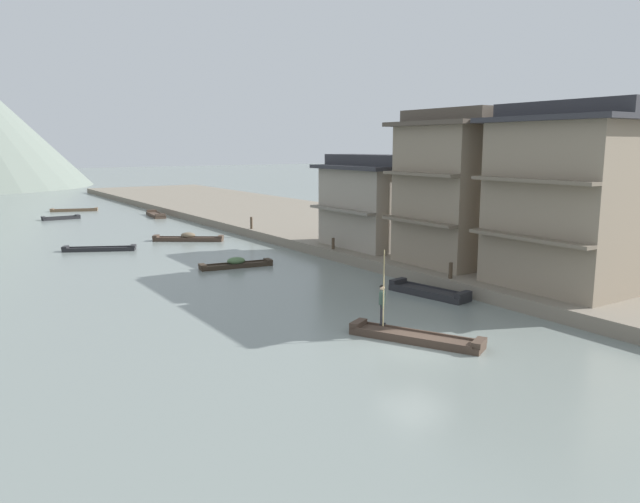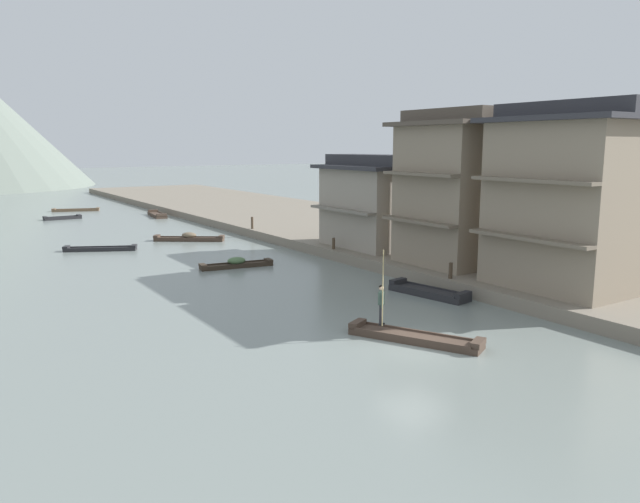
% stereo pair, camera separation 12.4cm
% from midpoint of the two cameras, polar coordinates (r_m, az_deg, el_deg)
% --- Properties ---
extents(ground_plane, '(400.00, 400.00, 0.00)m').
position_cam_midpoint_polar(ground_plane, '(23.06, 9.05, -8.90)').
color(ground_plane, gray).
extents(riverbank_right, '(18.00, 110.00, 0.67)m').
position_cam_midpoint_polar(riverbank_right, '(55.94, 0.78, 2.68)').
color(riverbank_right, slate).
rests_on(riverbank_right, ground).
extents(boat_foreground_poled, '(3.27, 5.10, 0.45)m').
position_cam_midpoint_polar(boat_foreground_poled, '(23.70, 9.03, -8.01)').
color(boat_foreground_poled, '#423328').
rests_on(boat_foreground_poled, ground).
extents(boatman_person, '(0.42, 0.48, 3.04)m').
position_cam_midpoint_polar(boatman_person, '(23.83, 5.94, -4.55)').
color(boatman_person, black).
rests_on(boatman_person, boat_foreground_poled).
extents(boat_moored_nearest, '(5.07, 2.54, 0.34)m').
position_cam_midpoint_polar(boat_moored_nearest, '(74.74, -21.93, 3.63)').
color(boat_moored_nearest, brown).
rests_on(boat_moored_nearest, ground).
extents(boat_moored_second, '(4.96, 3.86, 0.68)m').
position_cam_midpoint_polar(boat_moored_second, '(48.69, -12.14, 1.24)').
color(boat_moored_second, '#423328').
rests_on(boat_moored_second, ground).
extents(boat_moored_third, '(1.69, 4.91, 0.51)m').
position_cam_midpoint_polar(boat_moored_third, '(66.35, -15.01, 3.34)').
color(boat_moored_third, '#423328').
rests_on(boat_moored_third, ground).
extents(boat_moored_far, '(4.61, 1.54, 0.63)m').
position_cam_midpoint_polar(boat_moored_far, '(37.63, -7.76, -1.16)').
color(boat_moored_far, '#33281E').
rests_on(boat_moored_far, ground).
extents(boat_midriver_drifting, '(1.87, 4.46, 0.53)m').
position_cam_midpoint_polar(boat_midriver_drifting, '(30.79, 10.30, -3.79)').
color(boat_midriver_drifting, '#232326').
rests_on(boat_midriver_drifting, ground).
extents(boat_midriver_upstream, '(3.62, 1.17, 0.37)m').
position_cam_midpoint_polar(boat_midriver_upstream, '(67.01, -23.00, 2.92)').
color(boat_midriver_upstream, '#232326').
rests_on(boat_midriver_upstream, ground).
extents(boat_upstream_distant, '(4.85, 2.93, 0.38)m').
position_cam_midpoint_polar(boat_upstream_distant, '(45.91, -19.88, 0.23)').
color(boat_upstream_distant, '#232326').
rests_on(boat_upstream_distant, ground).
extents(house_waterfront_nearest, '(6.91, 7.27, 8.74)m').
position_cam_midpoint_polar(house_waterfront_nearest, '(31.30, 22.85, 4.70)').
color(house_waterfront_nearest, gray).
rests_on(house_waterfront_nearest, riverbank_right).
extents(house_waterfront_second, '(5.60, 6.29, 8.74)m').
position_cam_midpoint_polar(house_waterfront_second, '(35.40, 12.47, 5.78)').
color(house_waterfront_second, gray).
rests_on(house_waterfront_second, riverbank_right).
extents(house_waterfront_tall, '(5.17, 7.34, 6.14)m').
position_cam_midpoint_polar(house_waterfront_tall, '(40.85, 4.84, 4.67)').
color(house_waterfront_tall, gray).
rests_on(house_waterfront_tall, riverbank_right).
extents(mooring_post_dock_near, '(0.20, 0.20, 0.82)m').
position_cam_midpoint_polar(mooring_post_dock_near, '(31.76, 12.29, -1.77)').
color(mooring_post_dock_near, '#473828').
rests_on(mooring_post_dock_near, riverbank_right).
extents(mooring_post_dock_mid, '(0.20, 0.20, 0.75)m').
position_cam_midpoint_polar(mooring_post_dock_mid, '(39.84, 1.37, 0.76)').
color(mooring_post_dock_mid, '#473828').
rests_on(mooring_post_dock_mid, riverbank_right).
extents(mooring_post_dock_far, '(0.20, 0.20, 0.98)m').
position_cam_midpoint_polar(mooring_post_dock_far, '(49.93, -6.32, 2.69)').
color(mooring_post_dock_far, '#473828').
rests_on(mooring_post_dock_far, riverbank_right).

